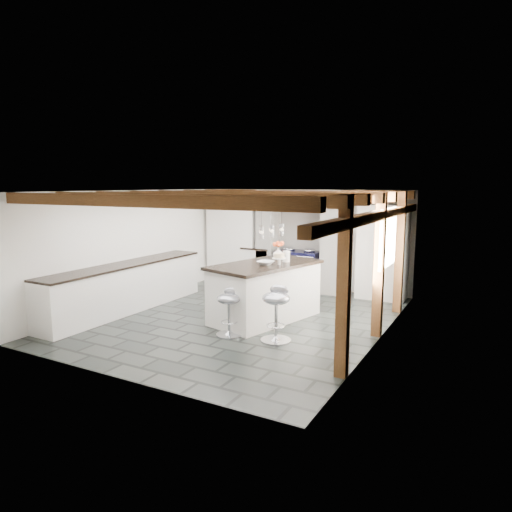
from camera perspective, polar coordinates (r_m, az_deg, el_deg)
The scene contains 6 objects.
ground at distance 8.41m, azimuth -1.92°, elevation -7.75°, with size 6.00×6.00×0.00m, color black.
room_shell at distance 9.69m, azimuth -0.81°, elevation 0.93°, with size 6.00×6.03×6.00m.
range_cooker at distance 10.63m, azimuth 5.40°, elevation -1.67°, with size 1.00×0.63×0.99m.
kitchen_island at distance 8.21m, azimuth 1.16°, elevation -4.37°, with size 1.57×2.28×1.37m.
bar_stool_near at distance 7.06m, azimuth 2.55°, elevation -6.40°, with size 0.49×0.49×0.88m.
bar_stool_far at distance 7.34m, azimuth -3.38°, elevation -6.29°, with size 0.48×0.48×0.78m.
Camera 1 is at (4.09, -6.94, 2.41)m, focal length 32.00 mm.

